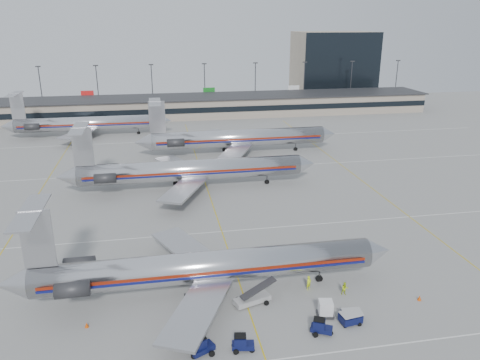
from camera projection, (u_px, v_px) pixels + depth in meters
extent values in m
plane|color=gray|center=(233.00, 265.00, 59.46)|extent=(260.00, 260.00, 0.00)
cube|color=silver|center=(222.00, 231.00, 68.76)|extent=(160.00, 0.15, 0.02)
cube|color=gray|center=(182.00, 107.00, 149.60)|extent=(160.00, 16.00, 6.00)
cube|color=black|center=(184.00, 111.00, 142.01)|extent=(160.00, 0.20, 1.60)
cube|color=#2D2D30|center=(182.00, 97.00, 148.59)|extent=(162.00, 17.00, 0.30)
cylinder|color=#38383D|center=(41.00, 90.00, 153.46)|extent=(0.30, 0.30, 15.00)
cube|color=#2D2D30|center=(38.00, 66.00, 150.98)|extent=(1.60, 0.40, 0.35)
cylinder|color=#38383D|center=(98.00, 89.00, 156.53)|extent=(0.30, 0.30, 15.00)
cube|color=#2D2D30|center=(96.00, 66.00, 154.06)|extent=(1.60, 0.40, 0.35)
cylinder|color=#38383D|center=(152.00, 87.00, 159.61)|extent=(0.30, 0.30, 15.00)
cube|color=#2D2D30|center=(151.00, 65.00, 157.14)|extent=(1.60, 0.40, 0.35)
cylinder|color=#38383D|center=(205.00, 86.00, 162.69)|extent=(0.30, 0.30, 15.00)
cube|color=#2D2D30|center=(204.00, 64.00, 160.21)|extent=(1.60, 0.40, 0.35)
cylinder|color=#38383D|center=(255.00, 85.00, 165.77)|extent=(0.30, 0.30, 15.00)
cube|color=#2D2D30|center=(255.00, 63.00, 163.29)|extent=(1.60, 0.40, 0.35)
cylinder|color=#38383D|center=(304.00, 84.00, 168.85)|extent=(0.30, 0.30, 15.00)
cube|color=#2D2D30|center=(305.00, 62.00, 166.37)|extent=(1.60, 0.40, 0.35)
cylinder|color=#38383D|center=(351.00, 83.00, 171.93)|extent=(0.30, 0.30, 15.00)
cube|color=#2D2D30|center=(352.00, 61.00, 169.45)|extent=(1.60, 0.40, 0.35)
cylinder|color=#38383D|center=(396.00, 81.00, 175.01)|extent=(0.30, 0.30, 15.00)
cube|color=#2D2D30|center=(398.00, 61.00, 172.53)|extent=(1.60, 0.40, 0.35)
cube|color=tan|center=(333.00, 65.00, 185.00)|extent=(30.00, 20.00, 25.00)
cylinder|color=silver|center=(208.00, 267.00, 52.43)|extent=(37.82, 3.50, 3.50)
cone|color=silver|center=(378.00, 251.00, 55.92)|extent=(3.03, 3.50, 3.50)
cone|color=#B1B0B5|center=(12.00, 284.00, 48.90)|extent=(3.40, 3.50, 3.50)
cube|color=maroon|center=(210.00, 273.00, 50.75)|extent=(35.92, 0.05, 0.33)
cube|color=#0D125B|center=(210.00, 276.00, 50.87)|extent=(35.92, 0.05, 0.26)
cube|color=#B1B0B5|center=(187.00, 249.00, 58.57)|extent=(8.79, 12.82, 0.30)
cube|color=#B1B0B5|center=(197.00, 310.00, 46.26)|extent=(8.79, 12.82, 0.30)
cube|color=#B1B0B5|center=(37.00, 239.00, 47.82)|extent=(3.21, 0.24, 6.43)
cube|color=#B1B0B5|center=(30.00, 212.00, 46.78)|extent=(2.27, 9.93, 0.17)
cylinder|color=#2D2D30|center=(80.00, 264.00, 52.42)|extent=(3.40, 1.61, 1.61)
cylinder|color=#2D2D30|center=(72.00, 290.00, 47.41)|extent=(3.40, 1.61, 1.61)
cylinder|color=#2D2D30|center=(319.00, 275.00, 55.52)|extent=(0.19, 0.19, 1.56)
cylinder|color=#2D2D30|center=(185.00, 300.00, 50.66)|extent=(0.19, 0.19, 1.56)
cylinder|color=#2D2D30|center=(182.00, 278.00, 54.88)|extent=(0.19, 0.19, 1.56)
cylinder|color=black|center=(319.00, 279.00, 55.66)|extent=(0.85, 0.28, 0.85)
cylinder|color=silver|center=(192.00, 170.00, 85.19)|extent=(40.28, 3.73, 3.73)
cone|color=silver|center=(306.00, 164.00, 88.91)|extent=(3.22, 3.73, 3.73)
cone|color=#B1B0B5|center=(66.00, 177.00, 81.43)|extent=(3.63, 3.73, 3.73)
cube|color=maroon|center=(193.00, 172.00, 83.40)|extent=(38.27, 0.05, 0.35)
cube|color=#0D125B|center=(193.00, 175.00, 83.53)|extent=(38.27, 0.05, 0.28)
cube|color=#B1B0B5|center=(179.00, 165.00, 91.73)|extent=(9.37, 13.65, 0.32)
cube|color=#B1B0B5|center=(184.00, 189.00, 78.62)|extent=(9.37, 13.65, 0.32)
cube|color=#B1B0B5|center=(83.00, 147.00, 80.28)|extent=(3.42, 0.25, 6.85)
cube|color=#B1B0B5|center=(79.00, 129.00, 79.18)|extent=(2.42, 10.57, 0.18)
cylinder|color=#2D2D30|center=(108.00, 168.00, 85.18)|extent=(3.63, 1.71, 1.71)
cylinder|color=#2D2D30|center=(105.00, 178.00, 79.84)|extent=(3.63, 1.71, 1.71)
cylinder|color=#2D2D30|center=(267.00, 180.00, 88.48)|extent=(0.20, 0.20, 1.66)
cylinder|color=#2D2D30|center=(177.00, 190.00, 83.30)|extent=(0.20, 0.20, 1.66)
cylinder|color=#2D2D30|center=(175.00, 181.00, 87.80)|extent=(0.20, 0.20, 1.66)
cylinder|color=black|center=(267.00, 182.00, 88.63)|extent=(0.91, 0.30, 0.91)
cylinder|color=silver|center=(239.00, 138.00, 107.57)|extent=(39.83, 3.88, 3.88)
cone|color=silver|center=(328.00, 134.00, 111.26)|extent=(3.35, 3.88, 3.88)
cone|color=#B1B0B5|center=(143.00, 142.00, 103.84)|extent=(3.77, 3.88, 3.88)
cube|color=maroon|center=(241.00, 139.00, 105.70)|extent=(37.84, 0.05, 0.37)
cube|color=#0D125B|center=(241.00, 141.00, 105.84)|extent=(37.84, 0.05, 0.29)
cube|color=#B1B0B5|center=(225.00, 135.00, 114.37)|extent=(9.75, 14.21, 0.34)
cube|color=#B1B0B5|center=(236.00, 151.00, 100.73)|extent=(9.75, 14.21, 0.34)
cube|color=#B1B0B5|center=(157.00, 117.00, 102.64)|extent=(3.56, 0.26, 7.13)
cube|color=#B1B0B5|center=(155.00, 102.00, 101.49)|extent=(2.52, 11.01, 0.19)
cylinder|color=#2D2D30|center=(174.00, 136.00, 107.73)|extent=(3.77, 1.78, 1.78)
cylinder|color=#2D2D30|center=(176.00, 143.00, 102.18)|extent=(3.77, 1.78, 1.78)
cylinder|color=#2D2D30|center=(296.00, 147.00, 110.81)|extent=(0.21, 0.21, 1.73)
cylinder|color=#2D2D30|center=(227.00, 153.00, 105.60)|extent=(0.21, 0.21, 1.73)
cylinder|color=#2D2D30|center=(224.00, 148.00, 110.28)|extent=(0.21, 0.21, 1.73)
cylinder|color=black|center=(296.00, 149.00, 110.97)|extent=(0.94, 0.31, 0.94)
cylinder|color=silver|center=(89.00, 124.00, 123.71)|extent=(37.08, 3.61, 3.61)
cone|color=silver|center=(166.00, 121.00, 127.15)|extent=(3.12, 3.61, 3.61)
cone|color=#B1B0B5|center=(7.00, 127.00, 120.24)|extent=(3.51, 3.61, 3.61)
cube|color=maroon|center=(88.00, 124.00, 121.97)|extent=(35.22, 0.05, 0.34)
cube|color=#0D125B|center=(88.00, 126.00, 122.10)|extent=(35.22, 0.05, 0.27)
cube|color=#B1B0B5|center=(85.00, 122.00, 130.04)|extent=(9.07, 13.23, 0.31)
cube|color=#B1B0B5|center=(78.00, 133.00, 117.34)|extent=(9.07, 13.23, 0.31)
cube|color=#B1B0B5|center=(17.00, 106.00, 119.12)|extent=(3.32, 0.24, 6.64)
cube|color=#B1B0B5|center=(14.00, 94.00, 118.05)|extent=(2.34, 10.25, 0.18)
cylinder|color=#2D2D30|center=(37.00, 122.00, 123.86)|extent=(3.51, 1.66, 1.66)
cylinder|color=#2D2D30|center=(32.00, 127.00, 118.69)|extent=(3.51, 1.66, 1.66)
cylinder|color=#2D2D30|center=(139.00, 131.00, 126.73)|extent=(0.20, 0.20, 1.61)
cylinder|color=#2D2D30|center=(77.00, 136.00, 121.88)|extent=(0.20, 0.20, 1.61)
cylinder|color=#2D2D30|center=(80.00, 132.00, 126.24)|extent=(0.20, 0.20, 1.61)
cylinder|color=black|center=(139.00, 133.00, 126.88)|extent=(0.88, 0.29, 0.88)
cube|color=#0A0F3B|center=(202.00, 349.00, 43.46)|extent=(2.55, 2.04, 0.52)
cube|color=#0A0F3B|center=(199.00, 344.00, 43.20)|extent=(1.58, 1.48, 0.93)
cube|color=black|center=(199.00, 338.00, 43.00)|extent=(1.51, 1.41, 0.08)
cylinder|color=black|center=(210.00, 347.00, 44.17)|extent=(0.58, 0.19, 0.58)
cylinder|color=black|center=(212.00, 354.00, 43.21)|extent=(0.58, 0.19, 0.58)
cylinder|color=black|center=(193.00, 349.00, 43.89)|extent=(0.58, 0.19, 0.58)
cylinder|color=black|center=(194.00, 356.00, 42.92)|extent=(0.58, 0.19, 0.58)
cube|color=#0A0F3B|center=(243.00, 345.00, 43.97)|extent=(2.23, 1.35, 0.48)
cube|color=#0A0F3B|center=(240.00, 341.00, 43.73)|extent=(1.27, 1.11, 0.86)
cube|color=black|center=(240.00, 336.00, 43.55)|extent=(1.22, 1.06, 0.08)
cylinder|color=black|center=(250.00, 343.00, 44.62)|extent=(0.53, 0.17, 0.53)
cylinder|color=black|center=(252.00, 350.00, 43.74)|extent=(0.53, 0.17, 0.53)
cylinder|color=black|center=(234.00, 345.00, 44.36)|extent=(0.53, 0.17, 0.53)
cylinder|color=black|center=(236.00, 352.00, 43.48)|extent=(0.53, 0.17, 0.53)
cube|color=#0A0F3B|center=(322.00, 329.00, 46.31)|extent=(2.37, 1.88, 0.48)
cube|color=#0A0F3B|center=(319.00, 324.00, 46.07)|extent=(1.46, 1.37, 0.87)
cube|color=black|center=(319.00, 319.00, 45.88)|extent=(1.40, 1.31, 0.08)
cylinder|color=black|center=(327.00, 327.00, 46.97)|extent=(0.54, 0.17, 0.54)
cylinder|color=black|center=(331.00, 333.00, 46.08)|extent=(0.54, 0.17, 0.54)
cylinder|color=black|center=(312.00, 329.00, 46.71)|extent=(0.54, 0.17, 0.54)
cylinder|color=black|center=(316.00, 335.00, 45.81)|extent=(0.54, 0.17, 0.54)
cube|color=#0A0F3B|center=(352.00, 316.00, 48.26)|extent=(2.12, 1.54, 0.74)
cube|color=#9C9C9C|center=(352.00, 311.00, 48.09)|extent=(2.12, 1.54, 0.06)
cylinder|color=black|center=(356.00, 315.00, 49.06)|extent=(0.38, 0.15, 0.38)
cylinder|color=black|center=(361.00, 322.00, 47.98)|extent=(0.38, 0.15, 0.38)
cylinder|color=black|center=(343.00, 316.00, 48.81)|extent=(0.38, 0.15, 0.38)
cylinder|color=black|center=(347.00, 323.00, 47.72)|extent=(0.38, 0.15, 0.38)
cube|color=#0A0F3B|center=(350.00, 318.00, 47.82)|extent=(2.30, 1.74, 0.78)
cube|color=#9C9C9C|center=(351.00, 314.00, 47.64)|extent=(2.30, 1.74, 0.07)
cylinder|color=black|center=(355.00, 317.00, 48.66)|extent=(0.40, 0.16, 0.40)
cylinder|color=black|center=(360.00, 324.00, 47.52)|extent=(0.40, 0.16, 0.40)
cylinder|color=black|center=(341.00, 319.00, 48.39)|extent=(0.40, 0.16, 0.40)
cylinder|color=black|center=(345.00, 326.00, 47.25)|extent=(0.40, 0.16, 0.40)
cube|color=#2D2D30|center=(325.00, 314.00, 49.09)|extent=(1.94, 1.71, 0.29)
cube|color=silver|center=(326.00, 307.00, 48.81)|extent=(1.64, 1.57, 1.43)
cylinder|color=black|center=(329.00, 311.00, 49.78)|extent=(0.23, 0.11, 0.23)
cylinder|color=black|center=(333.00, 318.00, 48.71)|extent=(0.23, 0.11, 0.23)
cylinder|color=black|center=(317.00, 313.00, 49.55)|extent=(0.23, 0.11, 0.23)
cylinder|color=black|center=(321.00, 319.00, 48.49)|extent=(0.23, 0.11, 0.23)
cube|color=#9C9C9C|center=(252.00, 299.00, 51.21)|extent=(4.36, 2.69, 0.57)
cube|color=#2D2D30|center=(258.00, 288.00, 50.90)|extent=(4.27, 2.27, 1.47)
cylinder|color=black|center=(264.00, 297.00, 52.12)|extent=(0.57, 0.18, 0.57)
cylinder|color=black|center=(266.00, 303.00, 50.95)|extent=(0.57, 0.18, 0.57)
cylinder|color=black|center=(238.00, 299.00, 51.61)|extent=(0.57, 0.18, 0.57)
cylinder|color=black|center=(240.00, 306.00, 50.45)|extent=(0.57, 0.18, 0.57)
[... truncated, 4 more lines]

